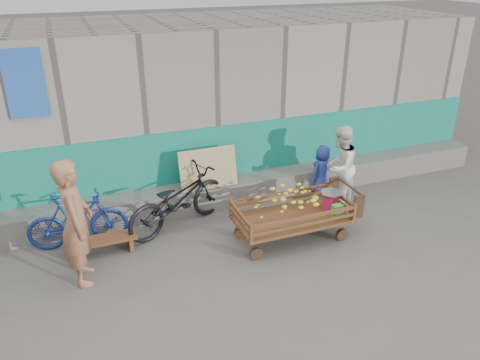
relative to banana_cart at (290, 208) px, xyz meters
name	(u,v)px	position (x,y,z in m)	size (l,w,h in m)	color
ground	(239,288)	(-1.18, -0.85, -0.56)	(80.00, 80.00, 0.00)	#585551
building_wall	(164,104)	(-1.18, 3.20, 0.91)	(12.00, 3.50, 3.00)	gray
banana_cart	(290,208)	(0.00, 0.00, 0.00)	(1.93, 0.88, 0.82)	#572C1A
bench	(102,243)	(-2.79, 0.65, -0.37)	(1.02, 0.31, 0.26)	#572C1A
vendor_man	(76,222)	(-3.09, 0.11, 0.34)	(0.65, 0.43, 1.79)	#A06645
woman	(340,167)	(1.33, 0.75, 0.18)	(0.72, 0.56, 1.48)	white
child	(322,171)	(1.26, 1.20, -0.07)	(0.48, 0.31, 0.97)	#2D3FA0
bicycle_dark	(178,200)	(-1.52, 1.00, -0.05)	(0.67, 1.91, 1.00)	black
bicycle_blue	(78,220)	(-3.08, 1.00, -0.11)	(0.42, 1.49, 0.89)	navy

